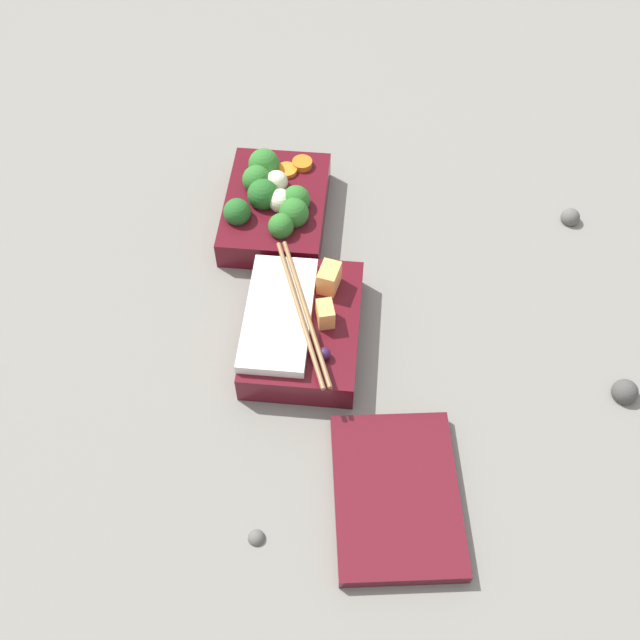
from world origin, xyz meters
TOP-DOWN VIEW (x-y plane):
  - ground_plane at (0.00, 0.00)m, footprint 3.00×3.00m
  - bento_tray_vegetable at (-0.08, -0.03)m, footprint 0.17×0.12m
  - bento_tray_rice at (0.10, 0.02)m, footprint 0.19×0.12m
  - bento_lid at (0.28, 0.14)m, footprint 0.18×0.14m
  - pebble_0 at (-0.11, 0.34)m, footprint 0.02×0.02m
  - pebble_1 at (0.14, 0.38)m, footprint 0.03×0.03m
  - pebble_2 at (0.33, 0.01)m, footprint 0.02×0.02m

SIDE VIEW (x-z plane):
  - ground_plane at x=0.00m, z-range 0.00..0.00m
  - pebble_2 at x=0.33m, z-range 0.00..0.01m
  - pebble_0 at x=-0.11m, z-range -0.01..0.02m
  - pebble_1 at x=0.14m, z-range -0.01..0.02m
  - bento_lid at x=0.28m, z-range 0.00..0.02m
  - bento_tray_rice at x=0.10m, z-range -0.01..0.06m
  - bento_tray_vegetable at x=-0.08m, z-range -0.01..0.06m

